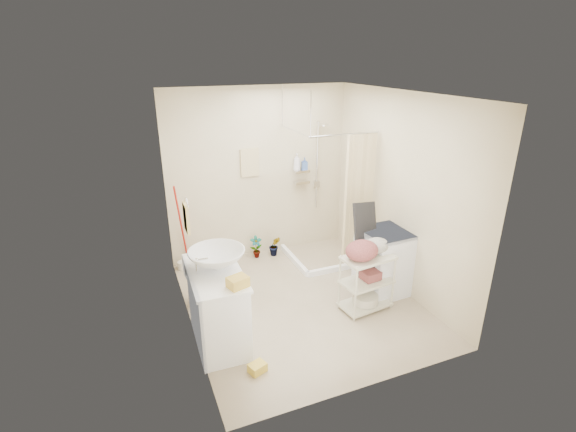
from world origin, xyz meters
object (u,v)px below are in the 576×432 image
vanity (218,308)px  washing_machine (384,261)px  toilet (212,277)px  laundry_rack (367,278)px

vanity → washing_machine: bearing=7.3°
toilet → washing_machine: bearing=-110.2°
vanity → toilet: size_ratio=1.47×
vanity → washing_machine: washing_machine is taller
toilet → vanity: bearing=167.6°
vanity → toilet: vanity is taller
vanity → washing_machine: size_ratio=1.13×
vanity → laundry_rack: bearing=0.1°
washing_machine → laundry_rack: size_ratio=1.01×
vanity → laundry_rack: 1.86m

